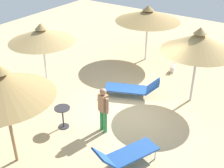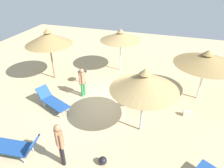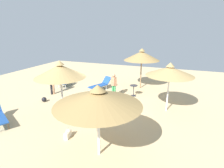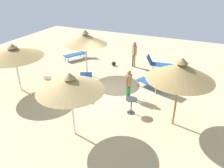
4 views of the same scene
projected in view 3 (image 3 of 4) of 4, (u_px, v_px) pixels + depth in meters
The scene contains 13 objects.
ground at pixel (102, 105), 10.83m from camera, with size 24.00×24.00×0.10m, color tan.
parasol_umbrella_far_left at pixel (170, 71), 9.40m from camera, with size 2.47×2.47×2.66m.
parasol_umbrella_center at pixel (98, 98), 5.94m from camera, with size 2.94×2.94×2.59m.
parasol_umbrella_far_right at pixel (142, 56), 13.17m from camera, with size 2.58×2.58×2.97m.
parasol_umbrella_edge at pixel (60, 71), 9.06m from camera, with size 2.55×2.55×2.82m.
lounge_chair_front at pixel (100, 84), 13.31m from camera, with size 1.27×1.94×0.85m.
lounge_chair_near_left at pixel (104, 106), 9.79m from camera, with size 2.15×1.41×0.73m.
lounge_chair_back at pixel (64, 82), 13.92m from camera, with size 0.83×1.78×0.90m.
person_standing_far_left at pixel (52, 80), 12.25m from camera, with size 0.33×0.36×1.72m.
person_standing_center at pixel (114, 84), 11.85m from camera, with size 0.44×0.28×1.54m.
handbag at pixel (68, 134), 7.49m from camera, with size 0.22×0.42×0.45m.
side_table_round at pixel (134, 89), 12.07m from camera, with size 0.51×0.51×0.73m.
beach_ball at pixel (44, 99), 11.19m from camera, with size 0.29×0.29×0.29m, color black.
Camera 3 is at (4.15, -9.12, 4.30)m, focal length 29.33 mm.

